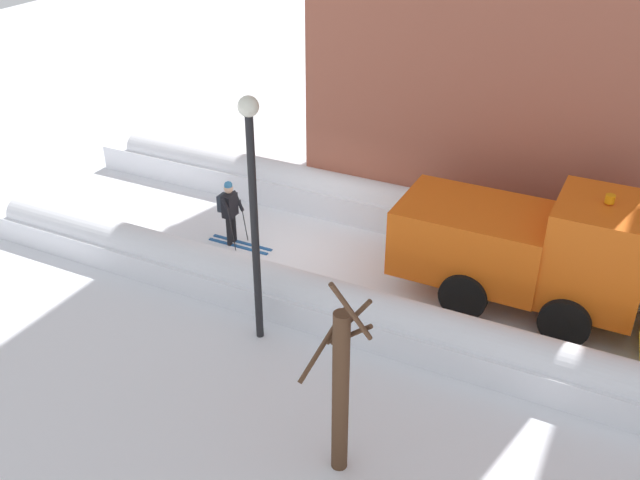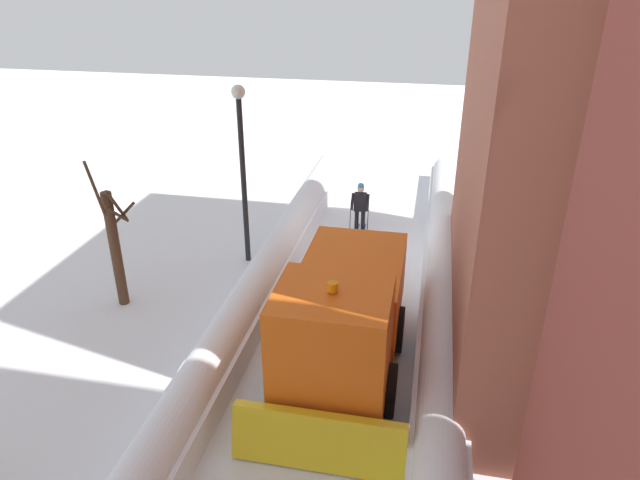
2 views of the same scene
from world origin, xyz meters
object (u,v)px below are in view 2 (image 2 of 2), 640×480
object	(u,v)px
plow_truck	(343,317)
bare_tree_near	(115,245)
street_lamp	(242,155)
traffic_light_pole	(471,255)
skier	(360,205)

from	to	relation	value
plow_truck	bare_tree_near	size ratio (longest dim) A/B	1.48
street_lamp	traffic_light_pole	bearing A→B (deg)	146.37
plow_truck	skier	distance (m)	7.61
plow_truck	bare_tree_near	distance (m)	6.57
traffic_light_pole	bare_tree_near	xyz separation A→B (m)	(8.90, -1.12, -1.19)
skier	traffic_light_pole	size ratio (longest dim) A/B	0.43
traffic_light_pole	skier	bearing A→B (deg)	-65.23
plow_truck	skier	bearing A→B (deg)	-85.06
traffic_light_pole	bare_tree_near	bearing A→B (deg)	-7.20
traffic_light_pole	street_lamp	xyz separation A→B (m)	(6.36, -4.23, 0.46)
skier	street_lamp	bearing A→B (deg)	41.10
traffic_light_pole	bare_tree_near	size ratio (longest dim) A/B	1.04
traffic_light_pole	plow_truck	bearing A→B (deg)	13.14
traffic_light_pole	street_lamp	world-z (taller)	street_lamp
skier	bare_tree_near	xyz separation A→B (m)	(5.68, 5.85, 0.76)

